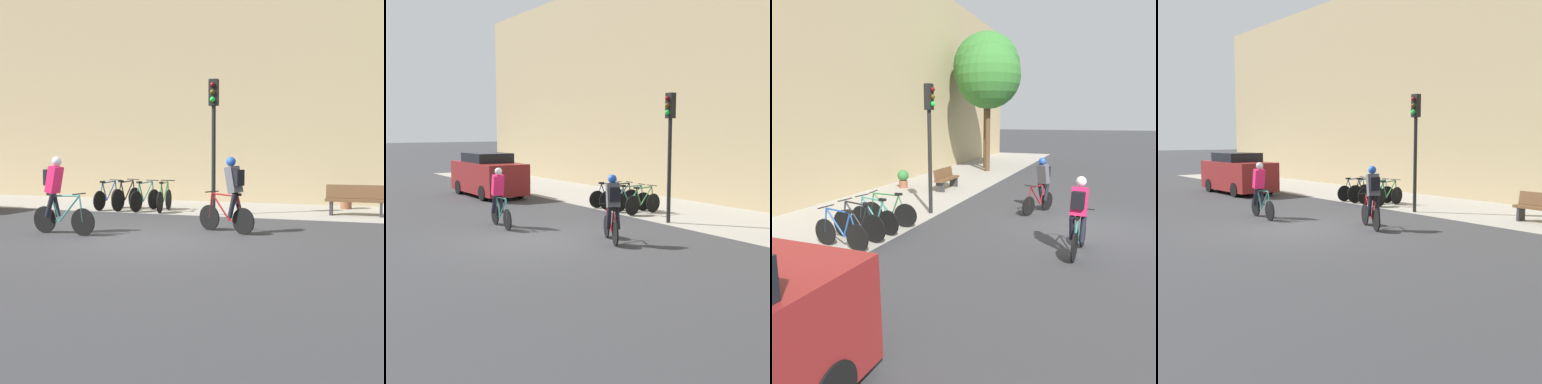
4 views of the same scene
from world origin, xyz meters
The scene contains 12 objects.
ground centered at (0.00, 0.00, 0.00)m, with size 200.00×200.00×0.00m, color #333335.
kerb_strip centered at (0.00, 6.75, 0.00)m, with size 44.00×4.50×0.01m, color gray.
building_facade centered at (0.00, 9.30, 4.93)m, with size 44.00×0.60×9.87m, color tan.
cyclist_pink centered at (-2.37, 0.16, 0.95)m, with size 1.67×0.47×1.75m.
cyclist_grey centered at (1.32, 1.59, 0.95)m, with size 1.49×0.73×1.74m.
parked_bike_0 centered at (-3.81, 5.23, 0.39)m, with size 0.46×1.61×0.95m.
parked_bike_1 centered at (-3.16, 5.23, 0.41)m, with size 0.46×1.65×0.98m.
parked_bike_2 centered at (-2.50, 5.23, 0.39)m, with size 0.46×1.62×0.96m.
parked_bike_3 centered at (-1.85, 5.23, 0.40)m, with size 0.46×1.67×0.96m.
traffic_light_pole centered at (-0.11, 4.79, 2.72)m, with size 0.26×0.30×3.95m.
bench centered at (3.84, 6.05, 0.47)m, with size 1.73×0.44×0.89m.
potted_plant centered at (3.45, 7.91, 0.44)m, with size 0.48×0.48×0.78m.
Camera 1 is at (4.52, -10.11, 1.83)m, focal length 50.00 mm.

